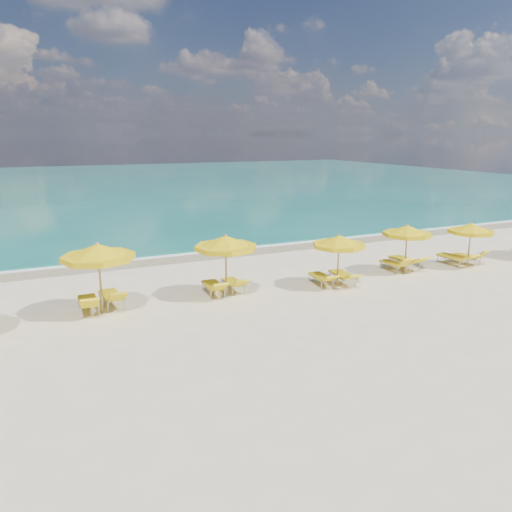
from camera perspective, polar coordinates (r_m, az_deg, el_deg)
name	(u,v)px	position (r m, az deg, el deg)	size (l,w,h in m)	color
ground_plane	(272,293)	(19.90, 1.81, -4.29)	(120.00, 120.00, 0.00)	beige
ocean	(101,185)	(65.77, -17.32, 7.77)	(120.00, 80.00, 0.30)	#116558
wet_sand_band	(210,254)	(26.48, -5.33, 0.24)	(120.00, 2.60, 0.01)	tan
foam_line	(205,251)	(27.22, -5.89, 0.60)	(120.00, 1.20, 0.03)	white
whitecap_near	(73,232)	(34.57, -20.19, 2.64)	(14.00, 0.36, 0.05)	white
whitecap_far	(232,205)	(44.54, -2.73, 5.79)	(18.00, 0.30, 0.05)	white
umbrella_2	(98,253)	(18.03, -17.60, 0.36)	(2.61, 2.61, 2.57)	tan
umbrella_3	(226,243)	(19.16, -3.49, 1.46)	(2.83, 2.83, 2.46)	tan
umbrella_4	(339,242)	(20.68, 9.45, 1.61)	(2.22, 2.22, 2.20)	tan
umbrella_5	(407,231)	(23.59, 16.91, 2.74)	(2.31, 2.31, 2.22)	tan
umbrella_6	(471,229)	(25.64, 23.36, 2.86)	(2.37, 2.37, 2.13)	tan
lounger_2_left	(88,306)	(18.75, -18.61, -5.42)	(0.69, 1.93, 0.87)	#A5A8AD
lounger_2_right	(112,300)	(19.15, -16.15, -4.83)	(0.82, 2.01, 0.85)	#A5A8AD
lounger_3_left	(214,289)	(19.72, -4.87, -3.82)	(0.73, 1.89, 0.79)	#A5A8AD
lounger_3_right	(233,286)	(20.19, -2.59, -3.42)	(0.60, 1.71, 0.74)	#A5A8AD
lounger_4_left	(321,280)	(21.08, 7.49, -2.77)	(0.74, 1.83, 0.70)	#A5A8AD
lounger_4_right	(343,278)	(21.45, 9.87, -2.52)	(0.84, 2.00, 0.70)	#A5A8AD
lounger_5_left	(394,267)	(23.87, 15.46, -1.17)	(0.63, 1.73, 0.83)	#A5A8AD
lounger_5_right	(405,263)	(24.53, 16.70, -0.80)	(0.73, 2.08, 0.82)	#A5A8AD
lounger_6_left	(453,260)	(25.89, 21.63, -0.46)	(0.82, 2.05, 0.77)	#A5A8AD
lounger_6_right	(467,259)	(26.56, 23.01, -0.31)	(0.88, 1.74, 0.80)	#A5A8AD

